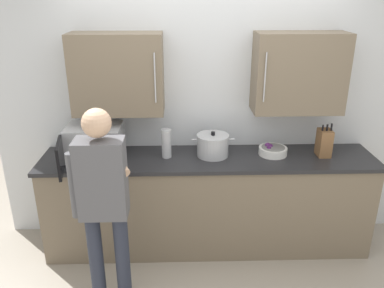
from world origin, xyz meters
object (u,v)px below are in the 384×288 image
fruit_bowl (273,150)px  knife_block (324,143)px  thermos_flask (166,143)px  stock_pot (213,145)px  person_figure (103,196)px  microwave_oven (92,142)px

fruit_bowl → knife_block: bearing=-4.3°
fruit_bowl → thermos_flask: thermos_flask is taller
stock_pot → person_figure: (-0.85, -0.79, -0.06)m
thermos_flask → fruit_bowl: bearing=1.8°
fruit_bowl → person_figure: person_figure is taller
stock_pot → person_figure: person_figure is taller
stock_pot → person_figure: bearing=-137.1°
knife_block → microwave_oven: bearing=179.6°
microwave_oven → knife_block: (2.08, -0.01, -0.02)m
microwave_oven → knife_block: knife_block is taller
knife_block → thermos_flask: (-1.42, 0.00, 0.01)m
thermos_flask → person_figure: person_figure is taller
fruit_bowl → person_figure: size_ratio=0.16×
microwave_oven → fruit_bowl: bearing=0.7°
microwave_oven → knife_block: size_ratio=2.24×
fruit_bowl → thermos_flask: (-0.97, -0.03, 0.09)m
microwave_oven → knife_block: bearing=-0.4°
microwave_oven → fruit_bowl: microwave_oven is taller
fruit_bowl → stock_pot: (-0.55, -0.01, 0.06)m
knife_block → person_figure: (-1.85, -0.76, -0.09)m
microwave_oven → person_figure: size_ratio=0.43×
knife_block → fruit_bowl: bearing=175.7°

